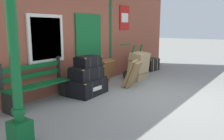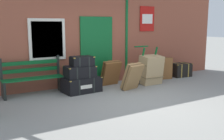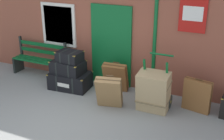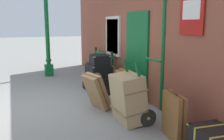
% 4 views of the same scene
% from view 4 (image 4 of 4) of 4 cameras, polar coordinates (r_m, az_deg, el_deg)
% --- Properties ---
extents(ground_plane, '(60.00, 60.00, 0.00)m').
position_cam_4_polar(ground_plane, '(5.89, -16.83, -7.99)').
color(ground_plane, gray).
extents(brick_facade, '(10.40, 0.35, 3.20)m').
position_cam_4_polar(brick_facade, '(6.36, 6.55, 8.41)').
color(brick_facade, brown).
rests_on(brick_facade, ground).
extents(lamp_post, '(0.28, 0.28, 2.81)m').
position_cam_4_polar(lamp_post, '(9.02, -14.35, 5.34)').
color(lamp_post, '#0F5B28').
rests_on(lamp_post, ground).
extents(platform_bench, '(1.60, 0.43, 1.01)m').
position_cam_4_polar(platform_bench, '(8.09, -2.93, 0.70)').
color(platform_bench, '#0F5B28').
rests_on(platform_bench, ground).
extents(steamer_trunk_base, '(1.05, 0.72, 0.43)m').
position_cam_4_polar(steamer_trunk_base, '(6.87, -2.82, -3.07)').
color(steamer_trunk_base, black).
rests_on(steamer_trunk_base, ground).
extents(steamer_trunk_middle, '(0.83, 0.57, 0.33)m').
position_cam_4_polar(steamer_trunk_middle, '(6.83, -3.00, 0.02)').
color(steamer_trunk_middle, black).
rests_on(steamer_trunk_middle, steamer_trunk_base).
extents(steamer_trunk_top, '(0.64, 0.49, 0.27)m').
position_cam_4_polar(steamer_trunk_top, '(6.72, -2.85, 2.35)').
color(steamer_trunk_top, black).
rests_on(steamer_trunk_top, steamer_trunk_middle).
extents(porters_trolley, '(0.71, 0.68, 1.18)m').
position_cam_4_polar(porters_trolley, '(4.82, 5.62, -8.38)').
color(porters_trolley, black).
rests_on(porters_trolley, ground).
extents(large_brown_trunk, '(0.70, 0.54, 0.93)m').
position_cam_4_polar(large_brown_trunk, '(4.68, 3.70, -6.43)').
color(large_brown_trunk, tan).
rests_on(large_brown_trunk, ground).
extents(suitcase_caramel, '(0.63, 0.26, 0.78)m').
position_cam_4_polar(suitcase_caramel, '(4.18, 13.81, -10.21)').
color(suitcase_caramel, brown).
rests_on(suitcase_caramel, ground).
extents(suitcase_brown, '(0.65, 0.57, 0.79)m').
position_cam_4_polar(suitcase_brown, '(5.41, -3.56, -4.84)').
color(suitcase_brown, olive).
rests_on(suitcase_brown, ground).
extents(suitcase_beige, '(0.62, 0.45, 0.77)m').
position_cam_4_polar(suitcase_beige, '(5.92, 3.59, -3.59)').
color(suitcase_beige, brown).
rests_on(suitcase_beige, ground).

